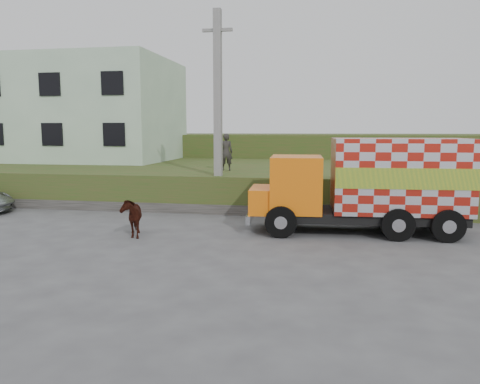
% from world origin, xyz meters
% --- Properties ---
extents(ground, '(120.00, 120.00, 0.00)m').
position_xyz_m(ground, '(0.00, 0.00, 0.00)').
color(ground, '#474749').
rests_on(ground, ground).
extents(embankment, '(40.00, 12.00, 1.50)m').
position_xyz_m(embankment, '(0.00, 10.00, 0.75)').
color(embankment, '#2F551C').
rests_on(embankment, ground).
extents(embankment_far, '(40.00, 12.00, 3.00)m').
position_xyz_m(embankment_far, '(0.00, 22.00, 1.50)').
color(embankment_far, '#2F551C').
rests_on(embankment_far, ground).
extents(retaining_strip, '(16.00, 0.50, 0.40)m').
position_xyz_m(retaining_strip, '(-2.00, 4.20, 0.20)').
color(retaining_strip, '#595651').
rests_on(retaining_strip, ground).
extents(building, '(10.00, 8.00, 6.00)m').
position_xyz_m(building, '(-11.00, 13.00, 4.50)').
color(building, silver).
rests_on(building, embankment).
extents(utility_pole, '(1.20, 0.30, 8.00)m').
position_xyz_m(utility_pole, '(-1.00, 4.60, 4.08)').
color(utility_pole, gray).
rests_on(utility_pole, ground).
extents(cargo_truck, '(7.01, 2.71, 3.08)m').
position_xyz_m(cargo_truck, '(4.65, 1.70, 1.59)').
color(cargo_truck, black).
rests_on(cargo_truck, ground).
extents(cow, '(1.24, 1.64, 1.26)m').
position_xyz_m(cow, '(-2.79, -0.07, 0.63)').
color(cow, black).
rests_on(cow, ground).
extents(pedestrian, '(0.69, 0.53, 1.68)m').
position_xyz_m(pedestrian, '(-1.18, 7.00, 2.34)').
color(pedestrian, '#302D2B').
rests_on(pedestrian, embankment).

